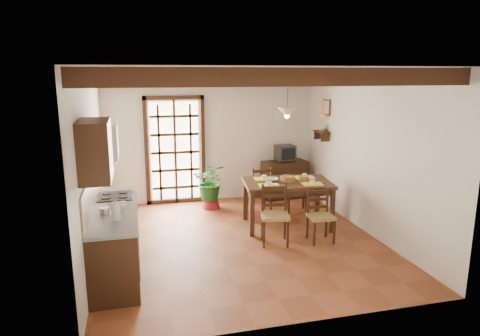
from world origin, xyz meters
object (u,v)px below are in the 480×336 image
object	(u,v)px
chair_near_right	(320,225)
chair_far_right	(296,198)
dining_table	(287,187)
chair_near_left	(275,226)
chair_far_left	(259,198)
sideboard	(284,179)
potted_plant	(211,181)
crt_tv	(285,153)
pendant_lamp	(287,111)
kitchen_counter	(115,238)

from	to	relation	value
chair_near_right	chair_far_right	world-z (taller)	chair_near_right
chair_far_right	dining_table	bearing A→B (deg)	69.10
chair_near_left	chair_far_left	world-z (taller)	chair_near_left
chair_far_left	sideboard	xyz separation A→B (m)	(0.86, 0.90, 0.12)
potted_plant	chair_near_right	bearing A→B (deg)	-56.75
dining_table	chair_near_left	bearing A→B (deg)	-115.95
dining_table	chair_near_right	world-z (taller)	chair_near_right
crt_tv	potted_plant	bearing A→B (deg)	-174.21
chair_far_right	pendant_lamp	size ratio (longest dim) A/B	1.02
chair_far_right	potted_plant	distance (m)	1.77
kitchen_counter	chair_far_left	size ratio (longest dim) A/B	2.35
kitchen_counter	dining_table	bearing A→B (deg)	20.36
pendant_lamp	chair_near_left	bearing A→B (deg)	-119.73
chair_far_right	crt_tv	distance (m)	1.24
chair_near_left	chair_near_right	size ratio (longest dim) A/B	1.11
chair_near_right	crt_tv	bearing A→B (deg)	85.31
chair_far_left	sideboard	distance (m)	1.25
kitchen_counter	crt_tv	xyz separation A→B (m)	(3.53, 2.82, 0.55)
crt_tv	potted_plant	distance (m)	1.82
kitchen_counter	chair_far_right	distance (m)	3.90
dining_table	sideboard	world-z (taller)	dining_table
kitchen_counter	dining_table	size ratio (longest dim) A/B	1.37
chair_near_right	kitchen_counter	bearing A→B (deg)	-173.46
chair_near_left	chair_far_right	world-z (taller)	chair_near_left
crt_tv	pendant_lamp	distance (m)	2.02
dining_table	chair_far_right	size ratio (longest dim) A/B	1.91
kitchen_counter	chair_near_left	size ratio (longest dim) A/B	2.35
chair_near_right	crt_tv	size ratio (longest dim) A/B	2.05
kitchen_counter	chair_far_right	bearing A→B (deg)	28.10
pendant_lamp	chair_far_left	bearing A→B (deg)	111.20
sideboard	pendant_lamp	size ratio (longest dim) A/B	1.16
sideboard	chair_far_right	bearing A→B (deg)	-102.15
chair_far_right	sideboard	xyz separation A→B (m)	(0.10, 0.99, 0.15)
chair_near_right	chair_far_left	size ratio (longest dim) A/B	0.91
kitchen_counter	dining_table	world-z (taller)	kitchen_counter
dining_table	sideboard	bearing A→B (deg)	78.61
chair_far_right	kitchen_counter	bearing A→B (deg)	40.15
chair_far_right	sideboard	world-z (taller)	chair_far_right
dining_table	chair_near_right	distance (m)	0.99
chair_near_left	chair_far_right	size ratio (longest dim) A/B	1.11
kitchen_counter	sideboard	bearing A→B (deg)	38.66
chair_near_left	chair_far_left	distance (m)	1.58
chair_far_right	crt_tv	xyz separation A→B (m)	(0.10, 0.99, 0.75)
potted_plant	chair_far_left	bearing A→B (deg)	-31.31
chair_far_left	dining_table	bearing A→B (deg)	104.85
crt_tv	pendant_lamp	world-z (taller)	pendant_lamp
sideboard	potted_plant	size ratio (longest dim) A/B	0.49
pendant_lamp	kitchen_counter	bearing A→B (deg)	-157.95
chair_near_right	dining_table	bearing A→B (deg)	110.72
pendant_lamp	chair_near_right	bearing A→B (deg)	-73.01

